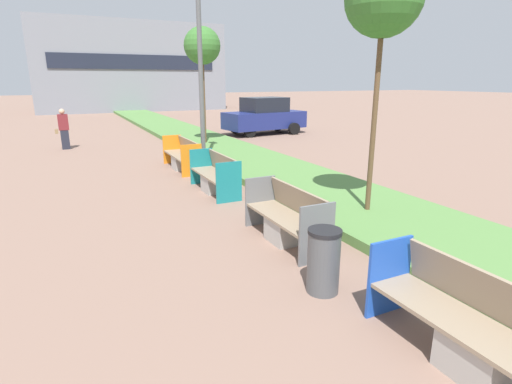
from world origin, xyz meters
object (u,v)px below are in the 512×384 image
(sapling_tree_far, at_px, (202,46))
(parked_car_distant, at_px, (265,116))
(street_lamp_post, at_px, (199,30))
(bench_blue_frame, at_px, (484,339))
(pedestrian_walking, at_px, (64,129))
(bench_grey_frame, at_px, (287,221))
(bench_orange_frame, at_px, (183,157))
(litter_bin, at_px, (324,261))
(bench_teal_frame, at_px, (215,178))

(sapling_tree_far, distance_m, parked_car_distant, 5.76)
(street_lamp_post, xyz_separation_m, sapling_tree_far, (1.47, 4.14, -0.12))
(bench_blue_frame, relative_size, parked_car_distant, 0.55)
(pedestrian_walking, bearing_deg, parked_car_distant, 4.43)
(bench_grey_frame, xyz_separation_m, parked_car_distant, (6.20, 12.99, 0.55))
(bench_orange_frame, xyz_separation_m, parked_car_distant, (6.20, 6.50, 0.54))
(litter_bin, xyz_separation_m, parked_car_distant, (6.64, 14.69, 0.48))
(bench_grey_frame, distance_m, bench_teal_frame, 3.53)
(bench_teal_frame, distance_m, sapling_tree_far, 8.04)
(street_lamp_post, bearing_deg, parked_car_distant, 50.34)
(bench_orange_frame, bearing_deg, street_lamp_post, -21.70)
(bench_blue_frame, distance_m, sapling_tree_far, 14.63)
(litter_bin, bearing_deg, pedestrian_walking, 101.30)
(bench_grey_frame, bearing_deg, bench_teal_frame, 89.99)
(litter_bin, relative_size, street_lamp_post, 0.12)
(street_lamp_post, bearing_deg, bench_teal_frame, -102.73)
(litter_bin, bearing_deg, street_lamp_post, 82.46)
(bench_teal_frame, distance_m, litter_bin, 5.25)
(bench_orange_frame, height_order, parked_car_distant, parked_car_distant)
(sapling_tree_far, bearing_deg, bench_blue_frame, -98.44)
(litter_bin, xyz_separation_m, street_lamp_post, (1.05, 7.95, 3.67))
(bench_orange_frame, height_order, pedestrian_walking, pedestrian_walking)
(litter_bin, distance_m, street_lamp_post, 8.82)
(bench_orange_frame, bearing_deg, parked_car_distant, 46.35)
(litter_bin, distance_m, parked_car_distant, 16.13)
(litter_bin, bearing_deg, bench_teal_frame, 85.20)
(bench_grey_frame, relative_size, street_lamp_post, 0.26)
(street_lamp_post, bearing_deg, sapling_tree_far, 70.43)
(bench_blue_frame, height_order, litter_bin, bench_blue_frame)
(bench_blue_frame, height_order, sapling_tree_far, sapling_tree_far)
(litter_bin, xyz_separation_m, pedestrian_walking, (-2.79, 13.96, 0.38))
(bench_teal_frame, height_order, bench_orange_frame, same)
(street_lamp_post, distance_m, pedestrian_walking, 7.86)
(pedestrian_walking, bearing_deg, bench_grey_frame, -75.24)
(litter_bin, distance_m, sapling_tree_far, 12.86)
(street_lamp_post, bearing_deg, bench_blue_frame, -93.53)
(street_lamp_post, height_order, parked_car_distant, street_lamp_post)
(litter_bin, height_order, street_lamp_post, street_lamp_post)
(bench_blue_frame, relative_size, bench_teal_frame, 1.20)
(bench_blue_frame, distance_m, litter_bin, 1.98)
(pedestrian_walking, distance_m, parked_car_distant, 9.46)
(bench_grey_frame, xyz_separation_m, litter_bin, (-0.44, -1.70, 0.07))
(bench_blue_frame, bearing_deg, bench_orange_frame, 90.01)
(bench_blue_frame, distance_m, bench_grey_frame, 3.63)
(litter_bin, relative_size, sapling_tree_far, 0.18)
(bench_teal_frame, height_order, litter_bin, bench_teal_frame)
(litter_bin, bearing_deg, bench_blue_frame, -77.05)
(bench_blue_frame, xyz_separation_m, bench_teal_frame, (-0.00, 7.16, -0.01))
(bench_teal_frame, distance_m, parked_car_distant, 11.32)
(sapling_tree_far, bearing_deg, street_lamp_post, -109.57)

